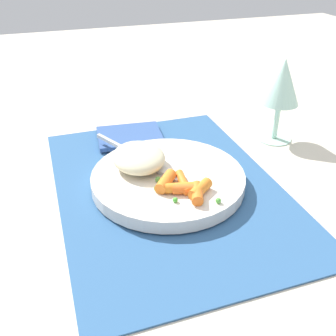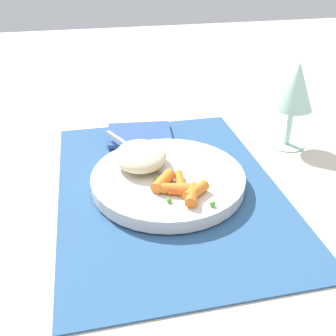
% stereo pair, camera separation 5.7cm
% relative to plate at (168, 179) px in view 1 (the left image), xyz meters
% --- Properties ---
extents(ground_plane, '(2.40, 2.40, 0.00)m').
position_rel_plate_xyz_m(ground_plane, '(0.00, 0.00, -0.02)').
color(ground_plane, beige).
extents(placemat, '(0.47, 0.33, 0.01)m').
position_rel_plate_xyz_m(placemat, '(0.00, 0.00, -0.01)').
color(placemat, '#2D5684').
rests_on(placemat, ground_plane).
extents(plate, '(0.24, 0.24, 0.02)m').
position_rel_plate_xyz_m(plate, '(0.00, 0.00, 0.00)').
color(plate, silver).
rests_on(plate, placemat).
extents(rice_mound, '(0.10, 0.08, 0.03)m').
position_rel_plate_xyz_m(rice_mound, '(-0.03, -0.04, 0.03)').
color(rice_mound, beige).
rests_on(rice_mound, plate).
extents(carrot_portion, '(0.09, 0.08, 0.02)m').
position_rel_plate_xyz_m(carrot_portion, '(0.05, 0.01, 0.02)').
color(carrot_portion, orange).
rests_on(carrot_portion, plate).
extents(pea_scatter, '(0.09, 0.08, 0.01)m').
position_rel_plate_xyz_m(pea_scatter, '(0.05, 0.01, 0.01)').
color(pea_scatter, '#4F9E3D').
rests_on(pea_scatter, plate).
extents(fork, '(0.19, 0.10, 0.01)m').
position_rel_plate_xyz_m(fork, '(-0.05, -0.02, 0.01)').
color(fork, silver).
rests_on(fork, plate).
extents(wine_glass, '(0.07, 0.07, 0.16)m').
position_rel_plate_xyz_m(wine_glass, '(-0.09, 0.25, 0.09)').
color(wine_glass, '#B2E0CC').
rests_on(wine_glass, ground_plane).
extents(napkin, '(0.11, 0.13, 0.01)m').
position_rel_plate_xyz_m(napkin, '(-0.18, -0.02, -0.01)').
color(napkin, '#33518C').
rests_on(napkin, placemat).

